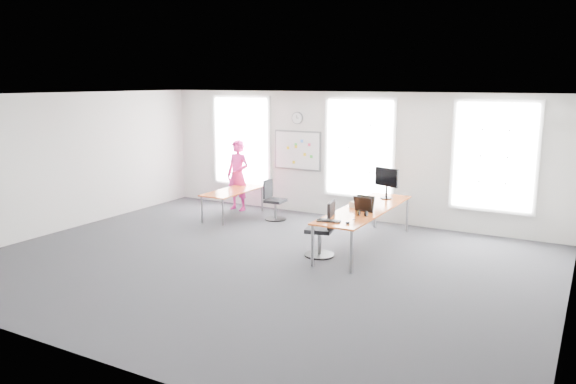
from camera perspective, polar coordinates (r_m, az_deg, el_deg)
The scene contains 23 objects.
floor at distance 10.25m, azimuth -2.97°, elevation -7.22°, with size 10.00×10.00×0.00m, color #242429.
ceiling at distance 9.73m, azimuth -3.14°, elevation 9.79°, with size 10.00×10.00×0.00m, color white.
wall_back at distance 13.39m, azimuth 6.11°, elevation 3.68°, with size 10.00×10.00×0.00m, color silver.
wall_front at distance 6.91m, azimuth -21.03°, elevation -4.10°, with size 10.00×10.00×0.00m, color silver.
wall_left at distance 13.21m, azimuth -21.76°, elevation 2.84°, with size 10.00×10.00×0.00m, color silver.
wall_right at distance 8.41m, azimuth 27.19°, elevation -1.97°, with size 10.00×10.00×0.00m, color silver.
window_left at distance 14.77m, azimuth -4.72°, elevation 5.18°, with size 1.60×0.06×2.20m, color white.
window_mid at distance 13.23m, azimuth 7.28°, elevation 4.43°, with size 1.60×0.06×2.20m, color white.
window_right at distance 12.44m, azimuth 20.22°, elevation 3.41°, with size 1.60×0.06×2.20m, color white.
desk_right at distance 11.12m, azimuth 7.85°, elevation -1.90°, with size 0.86×3.24×0.79m.
desk_left at distance 13.58m, azimuth -5.62°, elevation -0.05°, with size 0.72×1.80×0.66m.
chair_right at distance 10.52m, azimuth 3.56°, elevation -4.10°, with size 0.57×0.57×1.06m.
chair_left at distance 13.30m, azimuth -1.50°, elevation -1.05°, with size 0.51×0.51×0.95m.
person at distance 14.28m, azimuth -5.11°, elevation 1.70°, with size 0.65×0.43×1.79m, color #EE298F.
whiteboard at distance 13.94m, azimuth 0.95°, elevation 4.24°, with size 1.20×0.03×0.90m, color white.
wall_clock at distance 13.87m, azimuth 0.96°, elevation 7.53°, with size 0.30×0.30×0.04m, color gray.
keyboard at distance 9.99m, azimuth 4.18°, elevation -2.95°, with size 0.42×0.15×0.02m, color black.
mouse at distance 9.85m, azimuth 6.08°, elevation -3.13°, with size 0.07×0.11×0.04m, color black.
lens_cap at distance 10.17m, azimuth 6.69°, elevation -2.79°, with size 0.06×0.06×0.01m, color black.
headphones at distance 10.46m, azimuth 7.52°, elevation -2.14°, with size 0.19×0.10×0.11m.
laptop_sleeve at distance 10.76m, azimuth 7.74°, elevation -1.22°, with size 0.39×0.25×0.31m.
paper_stack at distance 11.12m, azimuth 7.25°, elevation -1.32°, with size 0.32×0.24×0.11m, color #F2E3C3.
monitor at distance 12.00m, azimuth 9.98°, elevation 1.19°, with size 0.57×0.26×0.66m.
Camera 1 is at (5.19, -8.23, 3.23)m, focal length 35.00 mm.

